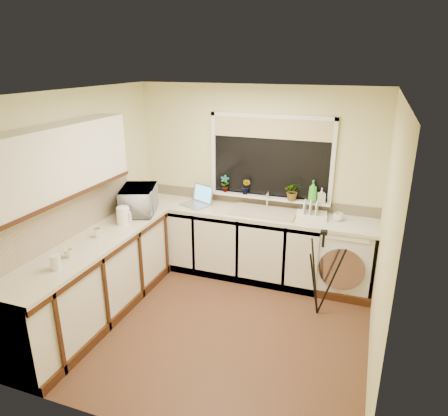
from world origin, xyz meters
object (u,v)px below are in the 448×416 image
at_px(soap_bottle_clear, 321,196).
at_px(steel_jar, 98,233).
at_px(kettle, 123,216).
at_px(glass_jug, 56,262).
at_px(plant_d, 293,191).
at_px(cup_back, 338,217).
at_px(dish_rack, 312,216).
at_px(washing_machine, 344,256).
at_px(microwave, 139,200).
at_px(soap_bottle_green, 313,191).
at_px(laptop, 199,200).
at_px(plant_b, 246,186).
at_px(plant_a, 225,184).
at_px(cup_left, 68,253).
at_px(tripod, 320,273).

bearing_deg(soap_bottle_clear, steel_jar, -144.59).
distance_m(steel_jar, soap_bottle_clear, 2.69).
distance_m(kettle, glass_jug, 1.18).
bearing_deg(plant_d, cup_back, -13.93).
relative_size(kettle, dish_rack, 0.56).
bearing_deg(soap_bottle_clear, washing_machine, -24.96).
height_order(plant_d, soap_bottle_clear, plant_d).
xyz_separation_m(microwave, soap_bottle_green, (2.06, 0.70, 0.13)).
bearing_deg(laptop, glass_jug, -80.23).
bearing_deg(washing_machine, soap_bottle_green, 159.25).
height_order(kettle, soap_bottle_green, soap_bottle_green).
xyz_separation_m(plant_b, soap_bottle_clear, (0.98, -0.02, -0.01)).
bearing_deg(cup_back, microwave, -167.02).
bearing_deg(soap_bottle_clear, dish_rack, -115.81).
height_order(dish_rack, plant_a, plant_a).
bearing_deg(soap_bottle_green, cup_left, -134.94).
bearing_deg(steel_jar, tripod, 17.54).
distance_m(steel_jar, soap_bottle_green, 2.60).
relative_size(laptop, kettle, 2.18).
height_order(kettle, plant_b, plant_b).
bearing_deg(glass_jug, steel_jar, 96.27).
bearing_deg(kettle, glass_jug, -88.62).
relative_size(laptop, glass_jug, 3.11).
bearing_deg(washing_machine, microwave, -169.35).
bearing_deg(steel_jar, cup_back, 30.03).
bearing_deg(plant_a, tripod, -30.46).
relative_size(cup_back, cup_left, 1.40).
distance_m(plant_a, plant_d, 0.92).
relative_size(plant_a, cup_left, 2.63).
distance_m(laptop, cup_back, 1.81).
bearing_deg(plant_b, laptop, -161.65).
distance_m(steel_jar, plant_a, 1.83).
distance_m(microwave, plant_b, 1.39).
relative_size(tripod, soap_bottle_green, 3.65).
height_order(soap_bottle_green, soap_bottle_clear, soap_bottle_green).
bearing_deg(plant_b, plant_d, -2.83).
distance_m(plant_a, soap_bottle_green, 1.17).
xyz_separation_m(dish_rack, glass_jug, (-2.02, -2.14, 0.04)).
distance_m(plant_a, plant_b, 0.29).
height_order(soap_bottle_green, cup_back, soap_bottle_green).
bearing_deg(soap_bottle_green, kettle, -151.01).
distance_m(plant_b, soap_bottle_green, 0.87).
xyz_separation_m(dish_rack, soap_bottle_clear, (0.08, 0.16, 0.22)).
relative_size(tripod, soap_bottle_clear, 5.34).
bearing_deg(washing_machine, steel_jar, -152.85).
bearing_deg(kettle, plant_d, 32.12).
bearing_deg(kettle, microwave, 94.58).
height_order(plant_b, soap_bottle_green, soap_bottle_green).
distance_m(laptop, microwave, 0.80).
xyz_separation_m(tripod, soap_bottle_clear, (-0.15, 0.82, 0.64)).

